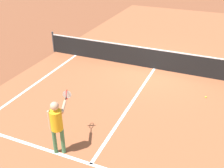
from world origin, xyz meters
name	(u,v)px	position (x,y,z in m)	size (l,w,h in m)	color
ground_plane	(154,69)	(0.00, 0.00, 0.00)	(60.00, 60.00, 0.00)	brown
court_surface_inbounds	(154,69)	(0.00, 0.00, 0.00)	(10.62, 24.40, 0.00)	#9E5433
line_service_near	(91,164)	(0.00, -6.40, 0.00)	(8.22, 0.10, 0.01)	white
line_center_service	(131,104)	(0.00, -3.20, 0.00)	(0.10, 6.40, 0.01)	white
net	(155,59)	(0.00, 0.00, 0.49)	(10.90, 0.09, 1.07)	#33383D
player_near	(57,122)	(-1.00, -6.30, 1.02)	(0.51, 1.19, 1.64)	#3F7247
tennis_ball_near_net	(206,97)	(2.43, -1.73, 0.03)	(0.07, 0.07, 0.07)	#CCE033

